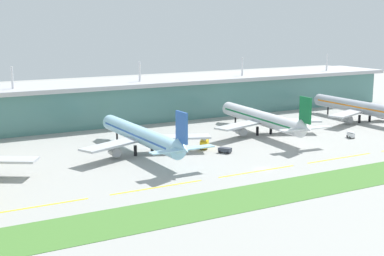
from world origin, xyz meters
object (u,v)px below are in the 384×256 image
at_px(airliner_near_middle, 142,136).
at_px(fuel_truck, 204,142).
at_px(baggage_cart, 351,135).
at_px(pushback_tug, 225,150).
at_px(airliner_far_middle, 263,119).
at_px(airliner_farthest, 363,108).

distance_m(airliner_near_middle, fuel_truck, 23.99).
relative_size(baggage_cart, pushback_tug, 0.80).
distance_m(airliner_far_middle, airliner_farthest, 56.65).
height_order(airliner_near_middle, pushback_tug, airliner_near_middle).
bearing_deg(airliner_near_middle, fuel_truck, -7.11).
xyz_separation_m(airliner_far_middle, baggage_cart, (26.34, -22.84, -5.19)).
bearing_deg(airliner_near_middle, airliner_farthest, 3.79).
bearing_deg(airliner_far_middle, baggage_cart, -40.93).
relative_size(fuel_truck, pushback_tug, 1.47).
height_order(airliner_near_middle, fuel_truck, airliner_near_middle).
height_order(airliner_near_middle, airliner_farthest, same).
xyz_separation_m(airliner_far_middle, fuel_truck, (-33.12, -9.95, -4.19)).
height_order(airliner_far_middle, pushback_tug, airliner_far_middle).
bearing_deg(fuel_truck, airliner_far_middle, 16.73).
xyz_separation_m(airliner_farthest, pushback_tug, (-87.27, -20.44, -5.35)).
height_order(airliner_far_middle, fuel_truck, airliner_far_middle).
distance_m(fuel_truck, pushback_tug, 10.38).
relative_size(fuel_truck, baggage_cart, 1.84).
bearing_deg(baggage_cart, fuel_truck, 167.77).
bearing_deg(baggage_cart, airliner_far_middle, 139.07).
xyz_separation_m(airliner_near_middle, pushback_tug, (25.94, -12.94, -5.35)).
relative_size(airliner_far_middle, airliner_farthest, 0.99).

